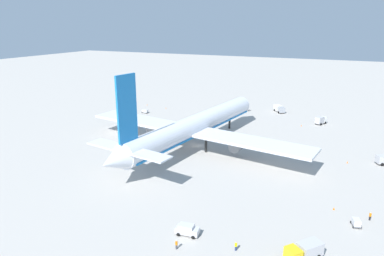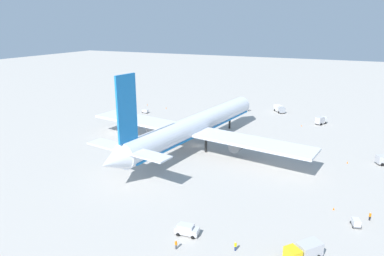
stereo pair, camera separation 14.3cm
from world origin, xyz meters
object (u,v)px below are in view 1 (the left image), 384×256
at_px(service_van, 187,229).
at_px(ground_worker_2, 236,246).
at_px(ground_worker_1, 370,216).
at_px(ground_worker_0, 176,245).
at_px(traffic_cone_0, 347,162).
at_px(traffic_cone_2, 166,108).
at_px(service_truck_0, 304,251).
at_px(baggage_cart_1, 145,111).
at_px(traffic_cone_1, 301,125).
at_px(traffic_cone_4, 147,105).
at_px(airliner, 194,126).
at_px(baggage_cart_0, 247,110).
at_px(baggage_cart_2, 356,222).
at_px(service_truck_2, 279,108).
at_px(traffic_cone_3, 334,209).
at_px(service_truck_3, 321,120).

xyz_separation_m(service_van, ground_worker_2, (-0.66, -9.22, -0.21)).
bearing_deg(ground_worker_1, ground_worker_0, 128.19).
distance_m(ground_worker_2, traffic_cone_0, 50.78).
bearing_deg(traffic_cone_2, service_truck_0, -139.24).
height_order(baggage_cart_1, traffic_cone_1, baggage_cart_1).
bearing_deg(ground_worker_0, ground_worker_1, -51.81).
bearing_deg(traffic_cone_1, traffic_cone_4, 85.61).
bearing_deg(airliner, baggage_cart_0, -1.96).
height_order(baggage_cart_2, ground_worker_2, ground_worker_2).
relative_size(ground_worker_2, traffic_cone_2, 2.96).
bearing_deg(ground_worker_0, traffic_cone_2, 29.81).
relative_size(service_truck_0, baggage_cart_0, 1.83).
height_order(airliner, service_truck_2, airliner).
bearing_deg(traffic_cone_3, service_truck_0, 168.95).
bearing_deg(service_truck_2, traffic_cone_0, -150.41).
bearing_deg(traffic_cone_3, ground_worker_1, -100.51).
height_order(service_truck_2, service_van, service_truck_2).
relative_size(baggage_cart_2, traffic_cone_0, 5.30).
bearing_deg(baggage_cart_1, service_van, -143.11).
height_order(baggage_cart_1, traffic_cone_3, baggage_cart_1).
bearing_deg(service_van, traffic_cone_4, 35.75).
xyz_separation_m(ground_worker_0, traffic_cone_0, (51.96, -25.08, -0.57)).
relative_size(service_truck_0, traffic_cone_1, 11.56).
relative_size(baggage_cart_2, traffic_cone_1, 5.30).
xyz_separation_m(service_truck_3, ground_worker_0, (-88.74, 15.02, -0.74)).
bearing_deg(traffic_cone_1, service_truck_0, -172.10).
distance_m(service_truck_2, traffic_cone_2, 48.97).
bearing_deg(baggage_cart_1, service_truck_0, -133.49).
relative_size(baggage_cart_1, ground_worker_0, 2.03).
distance_m(ground_worker_0, traffic_cone_3, 33.69).
height_order(service_truck_3, traffic_cone_1, service_truck_3).
xyz_separation_m(airliner, baggage_cart_1, (29.37, 35.94, -5.82)).
xyz_separation_m(ground_worker_0, ground_worker_1, (23.27, -29.58, -0.01)).
distance_m(ground_worker_2, traffic_cone_4, 109.49).
xyz_separation_m(service_truck_0, traffic_cone_2, (80.14, 69.07, -1.22)).
relative_size(baggage_cart_2, ground_worker_2, 1.79).
distance_m(service_truck_3, traffic_cone_4, 75.54).
bearing_deg(service_truck_0, service_van, 95.27).
bearing_deg(ground_worker_0, service_truck_2, 1.56).
bearing_deg(traffic_cone_2, service_van, -148.94).
distance_m(ground_worker_0, traffic_cone_4, 107.02).
distance_m(service_truck_0, traffic_cone_3, 18.61).
relative_size(service_truck_2, traffic_cone_4, 12.02).
bearing_deg(service_truck_2, service_truck_0, -166.73).
xyz_separation_m(service_truck_3, baggage_cart_0, (9.25, 30.92, -1.32)).
distance_m(service_truck_2, traffic_cone_1, 21.51).
distance_m(ground_worker_0, traffic_cone_0, 57.70).
relative_size(ground_worker_0, traffic_cone_3, 3.04).
bearing_deg(traffic_cone_2, ground_worker_2, -144.66).
height_order(service_truck_2, traffic_cone_0, service_truck_2).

